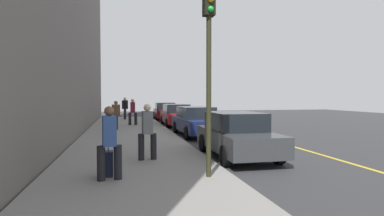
{
  "coord_description": "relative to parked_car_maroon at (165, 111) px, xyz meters",
  "views": [
    {
      "loc": [
        15.68,
        -3.63,
        2.05
      ],
      "look_at": [
        1.76,
        -0.5,
        1.53
      ],
      "focal_mm": 29.08,
      "sensor_mm": 36.0,
      "label": 1
    }
  ],
  "objects": [
    {
      "name": "parked_car_maroon",
      "position": [
        0.0,
        0.0,
        0.0
      ],
      "size": [
        4.7,
        2.03,
        1.51
      ],
      "color": "black",
      "rests_on": "ground"
    },
    {
      "name": "pedestrian_blue_coat",
      "position": [
        20.22,
        -4.01,
        0.29
      ],
      "size": [
        0.49,
        0.55,
        1.68
      ],
      "color": "black",
      "rests_on": "sidewalk"
    },
    {
      "name": "parked_car_charcoal",
      "position": [
        17.57,
        0.07,
        -0.0
      ],
      "size": [
        4.22,
        1.92,
        1.51
      ],
      "color": "black",
      "rests_on": "ground"
    },
    {
      "name": "sidewalk",
      "position": [
        11.79,
        -3.38,
        -0.68
      ],
      "size": [
        28.0,
        4.6,
        0.15
      ],
      "primitive_type": "cube",
      "color": "gray",
      "rests_on": "ground"
    },
    {
      "name": "rolling_suitcase",
      "position": [
        19.83,
        -4.05,
        -0.31
      ],
      "size": [
        0.34,
        0.22,
        0.96
      ],
      "color": "#191E38",
      "rests_on": "sidewalk"
    },
    {
      "name": "parked_car_navy",
      "position": [
        11.6,
        0.09,
        -0.0
      ],
      "size": [
        4.67,
        1.99,
        1.51
      ],
      "color": "black",
      "rests_on": "ground"
    },
    {
      "name": "lane_stripe_centre",
      "position": [
        11.79,
        3.12,
        -0.75
      ],
      "size": [
        28.0,
        0.14,
        0.01
      ],
      "primitive_type": "cube",
      "color": "gold",
      "rests_on": "ground"
    },
    {
      "name": "pedestrian_black_coat",
      "position": [
        0.72,
        -3.49,
        0.37
      ],
      "size": [
        0.6,
        0.51,
        1.83
      ],
      "color": "black",
      "rests_on": "sidewalk"
    },
    {
      "name": "traffic_light_pole",
      "position": [
        20.43,
        -1.72,
        2.41
      ],
      "size": [
        0.35,
        0.26,
        4.48
      ],
      "color": "#2D2D19",
      "rests_on": "sidewalk"
    },
    {
      "name": "pedestrian_brown_coat",
      "position": [
        9.0,
        -4.07,
        0.27
      ],
      "size": [
        0.54,
        0.47,
        1.66
      ],
      "color": "black",
      "rests_on": "sidewalk"
    },
    {
      "name": "parked_car_red",
      "position": [
        5.93,
        0.01,
        -0.0
      ],
      "size": [
        4.64,
        1.93,
        1.51
      ],
      "color": "black",
      "rests_on": "ground"
    },
    {
      "name": "pedestrian_burgundy_coat",
      "position": [
        6.27,
        -3.03,
        0.33
      ],
      "size": [
        0.49,
        0.58,
        1.76
      ],
      "color": "black",
      "rests_on": "sidewalk"
    },
    {
      "name": "pedestrian_grey_coat",
      "position": [
        18.11,
        -2.98,
        0.29
      ],
      "size": [
        0.47,
        0.55,
        1.68
      ],
      "color": "black",
      "rests_on": "sidewalk"
    },
    {
      "name": "ground_plane",
      "position": [
        11.79,
        -0.08,
        -0.76
      ],
      "size": [
        56.0,
        56.0,
        0.0
      ],
      "primitive_type": "plane",
      "color": "#333335"
    }
  ]
}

